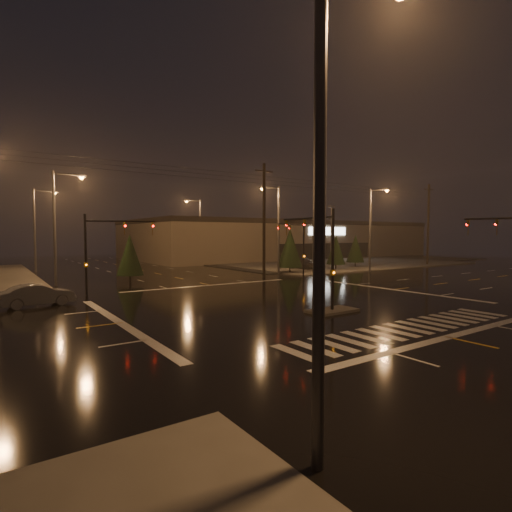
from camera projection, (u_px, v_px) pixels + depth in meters
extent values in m
plane|color=black|center=(289.00, 302.00, 26.50)|extent=(140.00, 140.00, 0.00)
cube|color=#45433E|center=(314.00, 261.00, 68.15)|extent=(36.00, 36.00, 0.12)
cube|color=#45433E|center=(332.00, 311.00, 23.20)|extent=(3.00, 1.60, 0.15)
cube|color=beige|center=(408.00, 328.00, 19.09)|extent=(15.00, 2.60, 0.01)
cube|color=beige|center=(448.00, 337.00, 17.44)|extent=(16.00, 0.50, 0.01)
cube|color=beige|center=(211.00, 285.00, 35.56)|extent=(16.00, 0.50, 0.01)
cube|color=black|center=(343.00, 261.00, 69.33)|extent=(50.00, 24.00, 0.08)
cube|color=#716250|center=(280.00, 240.00, 83.97)|extent=(60.00, 28.00, 7.00)
cube|color=black|center=(280.00, 224.00, 83.80)|extent=(60.20, 28.20, 0.80)
cube|color=white|center=(328.00, 231.00, 72.27)|extent=(9.00, 0.20, 1.40)
cube|color=black|center=(327.00, 251.00, 72.50)|extent=(22.00, 0.15, 2.80)
cylinder|color=black|center=(333.00, 261.00, 23.05)|extent=(0.18, 0.18, 6.00)
cylinder|color=black|center=(307.00, 219.00, 24.77)|extent=(0.12, 4.50, 0.12)
imported|color=#594707|center=(286.00, 220.00, 26.44)|extent=(0.16, 0.20, 1.00)
cube|color=#594707|center=(333.00, 273.00, 23.09)|extent=(0.25, 0.18, 0.35)
cylinder|color=black|center=(304.00, 249.00, 40.92)|extent=(0.18, 0.18, 6.00)
cylinder|color=black|center=(291.00, 225.00, 38.76)|extent=(4.74, 1.82, 0.12)
imported|color=#594707|center=(279.00, 225.00, 36.94)|extent=(0.24, 0.22, 1.00)
cube|color=#594707|center=(304.00, 256.00, 40.96)|extent=(0.25, 0.18, 0.35)
cylinder|color=black|center=(86.00, 255.00, 29.06)|extent=(0.18, 0.18, 6.00)
cylinder|color=black|center=(121.00, 221.00, 29.55)|extent=(4.74, 1.82, 0.12)
imported|color=#594707|center=(153.00, 222.00, 30.12)|extent=(0.24, 0.22, 1.00)
cube|color=#594707|center=(86.00, 265.00, 29.10)|extent=(0.25, 0.18, 0.35)
cylinder|color=black|center=(501.00, 218.00, 24.66)|extent=(1.48, 3.80, 0.12)
imported|color=#594707|center=(468.00, 220.00, 25.71)|extent=(0.22, 0.24, 1.00)
cylinder|color=#38383A|center=(319.00, 206.00, 7.39)|extent=(0.24, 0.24, 10.00)
cylinder|color=#38383A|center=(54.00, 229.00, 34.57)|extent=(0.24, 0.24, 10.00)
cylinder|color=#38383A|center=(68.00, 174.00, 34.99)|extent=(2.40, 0.14, 0.14)
cube|color=#38383A|center=(82.00, 176.00, 35.62)|extent=(0.70, 0.30, 0.18)
sphere|color=orange|center=(82.00, 177.00, 35.62)|extent=(0.32, 0.32, 0.32)
cylinder|color=#38383A|center=(35.00, 231.00, 47.74)|extent=(0.24, 0.24, 10.00)
cylinder|color=#38383A|center=(45.00, 191.00, 48.17)|extent=(2.40, 0.14, 0.14)
cube|color=#38383A|center=(55.00, 192.00, 48.79)|extent=(0.70, 0.30, 0.18)
sphere|color=orange|center=(55.00, 193.00, 48.80)|extent=(0.32, 0.32, 0.32)
cylinder|color=#38383A|center=(279.00, 231.00, 45.91)|extent=(0.24, 0.24, 10.00)
cylinder|color=#38383A|center=(270.00, 188.00, 44.98)|extent=(2.40, 0.14, 0.14)
cube|color=#38383A|center=(262.00, 188.00, 44.36)|extent=(0.70, 0.30, 0.18)
sphere|color=orange|center=(262.00, 189.00, 44.37)|extent=(0.32, 0.32, 0.32)
cylinder|color=#38383A|center=(200.00, 232.00, 62.38)|extent=(0.24, 0.24, 10.00)
cylinder|color=#38383A|center=(193.00, 201.00, 61.45)|extent=(2.40, 0.14, 0.14)
cube|color=#38383A|center=(187.00, 201.00, 60.83)|extent=(0.70, 0.30, 0.18)
sphere|color=orange|center=(187.00, 201.00, 60.84)|extent=(0.32, 0.32, 0.32)
cylinder|color=#38383A|center=(370.00, 231.00, 48.14)|extent=(0.24, 0.24, 10.00)
cylinder|color=#38383A|center=(379.00, 190.00, 46.90)|extent=(0.14, 2.40, 0.14)
cube|color=#38383A|center=(387.00, 189.00, 46.00)|extent=(0.30, 0.70, 0.18)
sphere|color=orange|center=(387.00, 190.00, 46.00)|extent=(0.32, 0.32, 0.32)
cylinder|color=black|center=(264.00, 221.00, 42.24)|extent=(0.32, 0.32, 12.00)
cube|color=black|center=(264.00, 171.00, 41.96)|extent=(2.20, 0.12, 0.12)
cylinder|color=black|center=(428.00, 225.00, 59.19)|extent=(0.32, 0.32, 12.00)
cube|color=black|center=(429.00, 190.00, 58.91)|extent=(2.20, 0.12, 0.12)
cylinder|color=black|center=(290.00, 270.00, 47.05)|extent=(0.18, 0.18, 0.70)
cone|color=black|center=(290.00, 248.00, 46.91)|extent=(2.94, 2.94, 4.59)
cylinder|color=black|center=(336.00, 267.00, 51.58)|extent=(0.18, 0.18, 0.70)
cone|color=black|center=(336.00, 250.00, 51.46)|extent=(2.41, 2.41, 3.76)
cylinder|color=black|center=(355.00, 265.00, 55.63)|extent=(0.18, 0.18, 0.70)
cone|color=black|center=(355.00, 248.00, 55.51)|extent=(2.46, 2.46, 3.85)
cylinder|color=black|center=(130.00, 279.00, 37.61)|extent=(0.18, 0.18, 0.70)
cone|color=black|center=(130.00, 255.00, 37.49)|extent=(2.47, 2.47, 3.86)
imported|color=black|center=(303.00, 263.00, 51.99)|extent=(2.02, 4.87, 1.65)
imported|color=#5B5F63|center=(37.00, 295.00, 25.00)|extent=(4.43, 2.05, 1.41)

